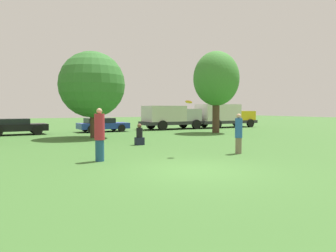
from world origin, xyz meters
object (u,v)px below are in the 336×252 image
Objects in this scene: parked_car_blue at (102,124)px; delivery_truck_yellow at (224,115)px; bystander_sitting at (139,136)px; delivery_truck_silver at (171,116)px; person_thrower at (100,135)px; tree_1 at (92,85)px; frisbee at (189,102)px; tree_2 at (216,79)px; person_catcher at (239,133)px; parked_car_black at (15,126)px.

delivery_truck_yellow is at bearing -0.92° from parked_car_blue.
delivery_truck_silver is at bearing 53.81° from bystander_sitting.
tree_1 is (2.30, 9.45, 2.49)m from person_thrower.
person_thrower is at bearing 173.50° from frisbee.
tree_1 is at bearing -150.53° from delivery_truck_silver.
tree_2 is (8.69, 5.01, 3.74)m from bystander_sitting.
parked_car_blue is 0.60× the size of delivery_truck_yellow.
tree_1 is at bearing 178.23° from tree_2.
parked_car_blue is 0.70× the size of delivery_truck_silver.
delivery_truck_yellow is (5.05, 5.41, -2.95)m from tree_2.
bystander_sitting is at bearing 59.52° from person_thrower.
person_thrower is at bearing -0.00° from person_catcher.
tree_2 reaches higher than parked_car_black.
tree_2 reaches higher than delivery_truck_silver.
frisbee is at bearing -131.71° from tree_2.
delivery_truck_yellow is at bearing -117.96° from person_catcher.
parked_car_black reaches higher than parked_car_blue.
delivery_truck_silver is at bearing 0.71° from parked_car_blue.
tree_1 reaches higher than person_thrower.
parked_car_black is at bearing 179.25° from delivery_truck_yellow.
person_catcher is 1.51× the size of bystander_sitting.
person_catcher is 0.26× the size of tree_2.
bystander_sitting is at bearing 92.34° from frisbee.
tree_1 reaches higher than parked_car_blue.
frisbee is 4.85m from bystander_sitting.
tree_1 is 6.14m from parked_car_blue.
delivery_truck_yellow reaches higher than delivery_truck_silver.
delivery_truck_yellow reaches higher than person_thrower.
tree_1 reaches higher than delivery_truck_yellow.
frisbee reaches higher than bystander_sitting.
parked_car_blue is at bearing -179.29° from delivery_truck_silver.
tree_1 reaches higher than person_catcher.
delivery_truck_silver is (7.72, 10.55, 0.74)m from bystander_sitting.
bystander_sitting is 17.26m from delivery_truck_yellow.
parked_car_blue is at bearing 66.65° from tree_1.
person_thrower reaches higher than bystander_sitting.
tree_1 reaches higher than bystander_sitting.
bystander_sitting is at bearing -55.94° from person_catcher.
tree_1 is (-1.22, 9.85, 1.29)m from frisbee.
person_thrower is at bearing -128.91° from bystander_sitting.
tree_1 is 1.35× the size of parked_car_black.
delivery_truck_silver is at bearing 0.16° from parked_car_black.
tree_1 is 15.79m from delivery_truck_yellow.
person_thrower is 0.28× the size of delivery_truck_yellow.
tree_2 is 1.57× the size of parked_car_blue.
parked_car_black is 1.02× the size of parked_car_blue.
tree_2 is at bearing -1.77° from tree_1.
person_catcher is 11.16m from tree_1.
delivery_truck_yellow is (14.78, 5.11, -2.20)m from tree_1.
delivery_truck_yellow is (12.63, 0.11, 0.65)m from parked_car_blue.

